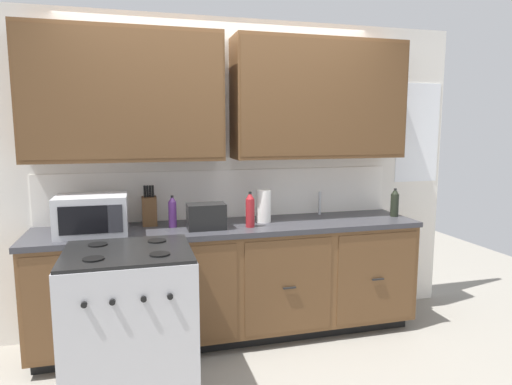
{
  "coord_description": "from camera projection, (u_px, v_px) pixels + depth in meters",
  "views": [
    {
      "loc": [
        -0.71,
        -3.04,
        1.66
      ],
      "look_at": [
        0.19,
        0.27,
        1.17
      ],
      "focal_mm": 31.47,
      "sensor_mm": 36.0,
      "label": 1
    }
  ],
  "objects": [
    {
      "name": "bottle_red",
      "position": [
        250.0,
        210.0,
        3.38
      ],
      "size": [
        0.07,
        0.07,
        0.27
      ],
      "color": "maroon",
      "rests_on": "counter_run"
    },
    {
      "name": "ground_plane",
      "position": [
        241.0,
        354.0,
        3.33
      ],
      "size": [
        8.0,
        8.0,
        0.0
      ],
      "primitive_type": "plane",
      "color": "gray"
    },
    {
      "name": "bottle_dark",
      "position": [
        395.0,
        203.0,
        3.8
      ],
      "size": [
        0.07,
        0.07,
        0.24
      ],
      "color": "black",
      "rests_on": "counter_run"
    },
    {
      "name": "counter_run",
      "position": [
        233.0,
        280.0,
        3.54
      ],
      "size": [
        2.98,
        0.64,
        0.92
      ],
      "color": "black",
      "rests_on": "ground_plane"
    },
    {
      "name": "microwave",
      "position": [
        92.0,
        215.0,
        3.14
      ],
      "size": [
        0.48,
        0.37,
        0.28
      ],
      "color": "#B7B7BC",
      "rests_on": "counter_run"
    },
    {
      "name": "stove_range",
      "position": [
        131.0,
        324.0,
        2.74
      ],
      "size": [
        0.76,
        0.68,
        0.95
      ],
      "color": "#B7B7BC",
      "rests_on": "ground_plane"
    },
    {
      "name": "wall_unit",
      "position": [
        226.0,
        128.0,
        3.57
      ],
      "size": [
        4.15,
        0.4,
        2.54
      ],
      "color": "white",
      "rests_on": "ground_plane"
    },
    {
      "name": "paper_towel_roll",
      "position": [
        264.0,
        206.0,
        3.57
      ],
      "size": [
        0.12,
        0.12,
        0.26
      ],
      "primitive_type": "cylinder",
      "color": "white",
      "rests_on": "counter_run"
    },
    {
      "name": "knife_block",
      "position": [
        149.0,
        210.0,
        3.46
      ],
      "size": [
        0.11,
        0.14,
        0.31
      ],
      "color": "#52361E",
      "rests_on": "counter_run"
    },
    {
      "name": "toaster",
      "position": [
        206.0,
        216.0,
        3.32
      ],
      "size": [
        0.28,
        0.18,
        0.19
      ],
      "color": "black",
      "rests_on": "counter_run"
    },
    {
      "name": "bottle_violet",
      "position": [
        172.0,
        212.0,
        3.38
      ],
      "size": [
        0.06,
        0.06,
        0.24
      ],
      "color": "#663384",
      "rests_on": "counter_run"
    },
    {
      "name": "sink_faucet",
      "position": [
        320.0,
        203.0,
        3.88
      ],
      "size": [
        0.02,
        0.02,
        0.2
      ],
      "primitive_type": "cylinder",
      "color": "#B2B5BA",
      "rests_on": "counter_run"
    }
  ]
}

